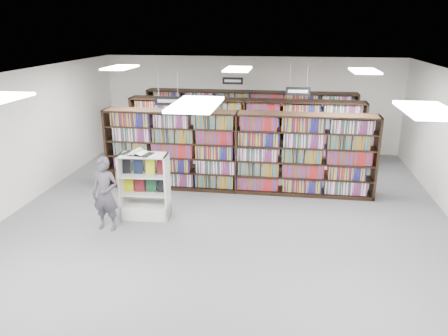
# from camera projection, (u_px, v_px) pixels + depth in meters

# --- Properties ---
(floor) EXTENTS (12.00, 12.00, 0.00)m
(floor) POSITION_uv_depth(u_px,v_px,m) (226.00, 222.00, 9.75)
(floor) COLOR #57585D
(floor) RESTS_ON ground
(ceiling) EXTENTS (10.00, 12.00, 0.10)m
(ceiling) POSITION_uv_depth(u_px,v_px,m) (226.00, 77.00, 8.75)
(ceiling) COLOR silver
(ceiling) RESTS_ON wall_back
(wall_back) EXTENTS (10.00, 0.10, 3.20)m
(wall_back) POSITION_uv_depth(u_px,v_px,m) (251.00, 105.00, 14.89)
(wall_back) COLOR silver
(wall_back) RESTS_ON ground
(wall_left) EXTENTS (0.10, 12.00, 3.20)m
(wall_left) POSITION_uv_depth(u_px,v_px,m) (9.00, 144.00, 9.94)
(wall_left) COLOR silver
(wall_left) RESTS_ON ground
(bookshelf_row_near) EXTENTS (7.00, 0.60, 2.10)m
(bookshelf_row_near) POSITION_uv_depth(u_px,v_px,m) (237.00, 152.00, 11.30)
(bookshelf_row_near) COLOR black
(bookshelf_row_near) RESTS_ON floor
(bookshelf_row_mid) EXTENTS (7.00, 0.60, 2.10)m
(bookshelf_row_mid) POSITION_uv_depth(u_px,v_px,m) (245.00, 134.00, 13.18)
(bookshelf_row_mid) COLOR black
(bookshelf_row_mid) RESTS_ON floor
(bookshelf_row_far) EXTENTS (7.00, 0.60, 2.10)m
(bookshelf_row_far) POSITION_uv_depth(u_px,v_px,m) (250.00, 122.00, 14.78)
(bookshelf_row_far) COLOR black
(bookshelf_row_far) RESTS_ON floor
(aisle_sign_left) EXTENTS (0.65, 0.02, 0.80)m
(aisle_sign_left) POSITION_uv_depth(u_px,v_px,m) (168.00, 100.00, 10.11)
(aisle_sign_left) COLOR #B2B2B7
(aisle_sign_left) RESTS_ON ceiling
(aisle_sign_right) EXTENTS (0.65, 0.02, 0.80)m
(aisle_sign_right) POSITION_uv_depth(u_px,v_px,m) (298.00, 91.00, 11.57)
(aisle_sign_right) COLOR #B2B2B7
(aisle_sign_right) RESTS_ON ceiling
(aisle_sign_center) EXTENTS (0.65, 0.02, 0.80)m
(aisle_sign_center) POSITION_uv_depth(u_px,v_px,m) (233.00, 80.00, 13.73)
(aisle_sign_center) COLOR #B2B2B7
(aisle_sign_center) RESTS_ON ceiling
(troffer_front_center) EXTENTS (0.60, 1.20, 0.04)m
(troffer_front_center) POSITION_uv_depth(u_px,v_px,m) (196.00, 104.00, 5.94)
(troffer_front_center) COLOR white
(troffer_front_center) RESTS_ON ceiling
(troffer_front_right) EXTENTS (0.60, 1.20, 0.04)m
(troffer_front_right) POSITION_uv_depth(u_px,v_px,m) (427.00, 110.00, 5.53)
(troffer_front_right) COLOR white
(troffer_front_right) RESTS_ON ceiling
(troffer_back_left) EXTENTS (0.60, 1.20, 0.04)m
(troffer_back_left) POSITION_uv_depth(u_px,v_px,m) (120.00, 68.00, 11.05)
(troffer_back_left) COLOR white
(troffer_back_left) RESTS_ON ceiling
(troffer_back_center) EXTENTS (0.60, 1.20, 0.04)m
(troffer_back_center) POSITION_uv_depth(u_px,v_px,m) (238.00, 69.00, 10.64)
(troffer_back_center) COLOR white
(troffer_back_center) RESTS_ON ceiling
(troffer_back_right) EXTENTS (0.60, 1.20, 0.04)m
(troffer_back_right) POSITION_uv_depth(u_px,v_px,m) (365.00, 71.00, 10.23)
(troffer_back_right) COLOR white
(troffer_back_right) RESTS_ON ceiling
(endcap_display) EXTENTS (1.10, 0.60, 1.49)m
(endcap_display) POSITION_uv_depth(u_px,v_px,m) (146.00, 196.00, 9.89)
(endcap_display) COLOR white
(endcap_display) RESTS_ON floor
(open_book) EXTENTS (0.71, 0.50, 0.13)m
(open_book) POSITION_uv_depth(u_px,v_px,m) (137.00, 153.00, 9.56)
(open_book) COLOR black
(open_book) RESTS_ON endcap_display
(shopper) EXTENTS (0.61, 0.43, 1.60)m
(shopper) POSITION_uv_depth(u_px,v_px,m) (105.00, 194.00, 9.18)
(shopper) COLOR #45414A
(shopper) RESTS_ON floor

